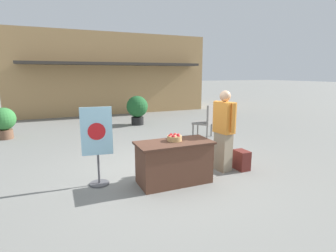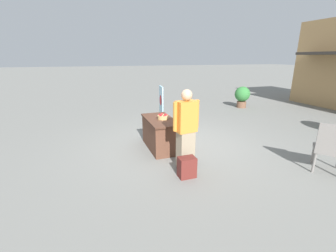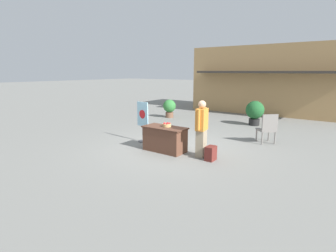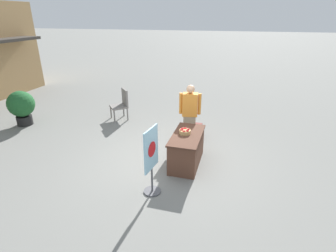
% 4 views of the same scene
% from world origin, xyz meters
% --- Properties ---
extents(ground_plane, '(120.00, 120.00, 0.00)m').
position_xyz_m(ground_plane, '(0.00, 0.00, 0.00)').
color(ground_plane, slate).
extents(storefront_building, '(9.92, 4.50, 4.00)m').
position_xyz_m(storefront_building, '(0.86, 10.11, 2.01)').
color(storefront_building, tan).
rests_on(storefront_building, ground_plane).
extents(display_table, '(1.42, 0.68, 0.80)m').
position_xyz_m(display_table, '(0.06, -0.53, 0.40)').
color(display_table, brown).
rests_on(display_table, ground_plane).
extents(apple_basket, '(0.27, 0.27, 0.13)m').
position_xyz_m(apple_basket, '(0.09, -0.47, 0.86)').
color(apple_basket, tan).
rests_on(apple_basket, display_table).
extents(person_visitor, '(0.32, 0.60, 1.70)m').
position_xyz_m(person_visitor, '(1.28, -0.35, 0.87)').
color(person_visitor, gray).
rests_on(person_visitor, ground_plane).
extents(backpack, '(0.24, 0.34, 0.42)m').
position_xyz_m(backpack, '(1.68, -0.49, 0.21)').
color(backpack, maroon).
rests_on(backpack, ground_plane).
extents(poster_board, '(0.56, 0.36, 1.46)m').
position_xyz_m(poster_board, '(-1.27, -0.08, 0.79)').
color(poster_board, '#4C4C51').
rests_on(poster_board, ground_plane).
extents(patio_chair, '(0.78, 0.78, 1.07)m').
position_xyz_m(patio_chair, '(2.48, 2.32, 0.59)').
color(patio_chair, gray).
rests_on(patio_chair, ground_plane).
extents(potted_plant_far_left, '(0.70, 0.70, 1.00)m').
position_xyz_m(potted_plant_far_left, '(-3.46, 4.64, 0.58)').
color(potted_plant_far_left, brown).
rests_on(potted_plant_far_left, ground_plane).
extents(potted_plant_far_right, '(0.85, 0.85, 1.16)m').
position_xyz_m(potted_plant_far_right, '(1.07, 5.26, 0.67)').
color(potted_plant_far_right, black).
rests_on(potted_plant_far_right, ground_plane).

